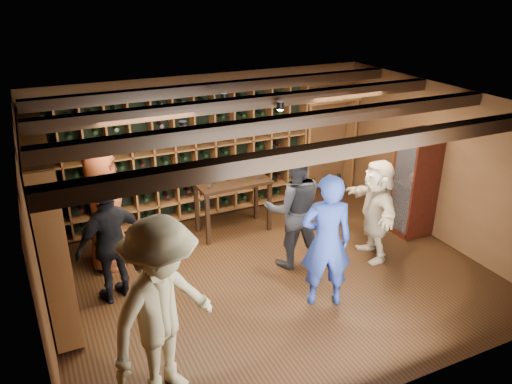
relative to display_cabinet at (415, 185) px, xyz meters
name	(u,v)px	position (x,y,z in m)	size (l,w,h in m)	color
ground	(272,275)	(-2.71, -0.20, -0.86)	(6.00, 6.00, 0.00)	black
room_shell	(272,111)	(-2.71, -0.15, 1.56)	(6.00, 6.00, 6.00)	brown
wine_rack_back	(184,157)	(-3.24, 2.13, 0.29)	(4.65, 0.30, 2.20)	brown
wine_rack_left	(47,218)	(-5.54, 0.62, 0.29)	(0.30, 2.65, 2.20)	brown
crate_shelf	(331,115)	(-0.31, 2.12, 0.71)	(1.20, 0.32, 2.07)	brown
display_cabinet	(415,185)	(0.00, 0.00, 0.00)	(0.55, 0.50, 1.75)	#350F0A
man_blue_shirt	(326,241)	(-2.38, -1.06, 0.06)	(0.66, 0.44, 1.82)	navy
man_grey_suit	(294,209)	(-2.28, -0.04, 0.05)	(0.88, 0.69, 1.82)	black
guest_red_floral	(105,211)	(-4.77, 1.06, 0.05)	(0.88, 0.57, 1.80)	maroon
guest_woman_black	(111,243)	(-4.85, 0.20, -0.03)	(0.97, 0.41, 1.66)	black
guest_khaki	(163,312)	(-4.68, -1.74, 0.16)	(1.31, 0.75, 2.02)	gray
guest_beige	(376,210)	(-1.06, -0.36, -0.07)	(1.46, 0.47, 1.58)	#C1AE8E
tasting_table	(233,187)	(-2.69, 1.31, -0.05)	(1.23, 0.64, 1.20)	black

